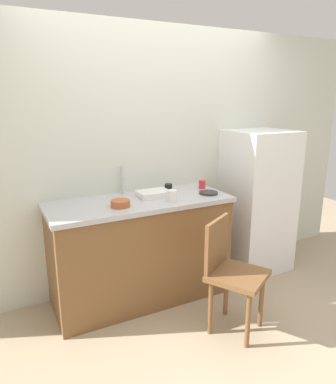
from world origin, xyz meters
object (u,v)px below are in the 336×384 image
object	(u,v)px
hotplate	(209,193)
cup_black	(169,188)
dish_tray	(154,194)
refrigerator	(257,201)
chair	(231,270)
cup_white	(172,196)
terracotta_bowl	(120,203)
cup_red	(202,184)

from	to	relation	value
hotplate	cup_black	size ratio (longest dim) A/B	2.32
dish_tray	refrigerator	bearing A→B (deg)	-1.20
chair	dish_tray	bearing A→B (deg)	79.55
cup_black	refrigerator	bearing A→B (deg)	-6.34
chair	hotplate	distance (m)	0.79
cup_black	cup_white	bearing A→B (deg)	-112.04
cup_white	cup_black	world-z (taller)	cup_white
chair	hotplate	bearing A→B (deg)	42.04
chair	hotplate	size ratio (longest dim) A/B	5.24
cup_black	dish_tray	bearing A→B (deg)	-156.19
refrigerator	hotplate	size ratio (longest dim) A/B	8.60
dish_tray	cup_white	bearing A→B (deg)	-72.30
dish_tray	cup_black	xyz separation A→B (m)	(0.19, 0.09, 0.01)
terracotta_bowl	cup_white	world-z (taller)	cup_white
chair	cup_black	xyz separation A→B (m)	(-0.09, 0.86, 0.47)
terracotta_bowl	cup_black	world-z (taller)	cup_black
terracotta_bowl	cup_red	size ratio (longest dim) A/B	2.01
hotplate	cup_white	xyz separation A→B (m)	(-0.41, -0.06, 0.04)
chair	cup_white	distance (m)	0.77
refrigerator	cup_red	distance (m)	0.69
cup_red	terracotta_bowl	bearing A→B (deg)	-167.25
dish_tray	cup_red	bearing A→B (deg)	5.01
cup_white	cup_black	distance (m)	0.33
dish_tray	terracotta_bowl	bearing A→B (deg)	-156.79
chair	terracotta_bowl	world-z (taller)	terracotta_bowl
hotplate	terracotta_bowl	bearing A→B (deg)	-179.73
refrigerator	cup_white	distance (m)	1.16
cup_white	refrigerator	bearing A→B (deg)	9.88
hotplate	cup_black	bearing A→B (deg)	140.28
chair	dish_tray	xyz separation A→B (m)	(-0.29, 0.78, 0.46)
refrigerator	hotplate	bearing A→B (deg)	-169.57
hotplate	cup_white	bearing A→B (deg)	-171.05
terracotta_bowl	cup_white	size ratio (longest dim) A/B	1.58
dish_tray	cup_white	xyz separation A→B (m)	(0.07, -0.22, 0.02)
cup_red	chair	bearing A→B (deg)	-107.03
dish_tray	cup_white	distance (m)	0.23
cup_black	cup_red	world-z (taller)	cup_red
dish_tray	cup_red	xyz separation A→B (m)	(0.54, 0.05, 0.01)
chair	cup_white	size ratio (longest dim) A/B	9.00
refrigerator	cup_white	bearing A→B (deg)	-170.12
refrigerator	chair	xyz separation A→B (m)	(-0.90, -0.75, -0.23)
chair	refrigerator	bearing A→B (deg)	9.44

